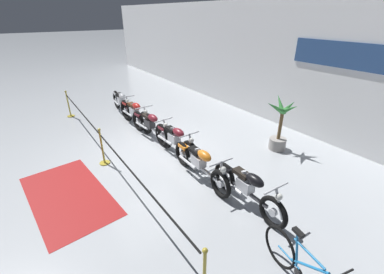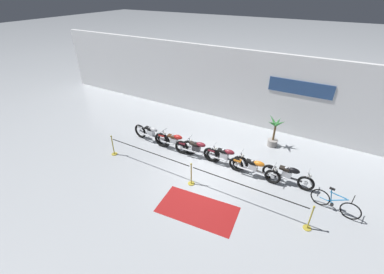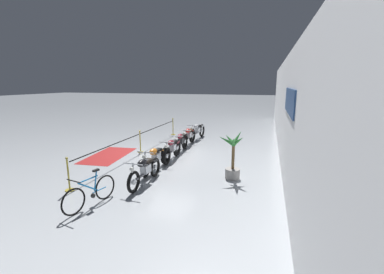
{
  "view_description": "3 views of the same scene",
  "coord_description": "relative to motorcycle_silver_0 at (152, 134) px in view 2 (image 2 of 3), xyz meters",
  "views": [
    {
      "loc": [
        6.32,
        -2.66,
        3.75
      ],
      "look_at": [
        1.06,
        0.96,
        0.64
      ],
      "focal_mm": 24.0,
      "sensor_mm": 36.0,
      "label": 1
    },
    {
      "loc": [
        4.04,
        -8.27,
        7.16
      ],
      "look_at": [
        -1.27,
        1.01,
        0.74
      ],
      "focal_mm": 24.0,
      "sensor_mm": 36.0,
      "label": 2
    },
    {
      "loc": [
        10.44,
        4.4,
        3.2
      ],
      "look_at": [
        -0.13,
        1.27,
        0.86
      ],
      "focal_mm": 24.0,
      "sensor_mm": 36.0,
      "label": 3
    }
  ],
  "objects": [
    {
      "name": "stanchion_far_left",
      "position": [
        2.16,
        -1.82,
        0.24
      ],
      "size": [
        8.92,
        0.28,
        1.05
      ],
      "color": "gold",
      "rests_on": "ground"
    },
    {
      "name": "stanchion_mid_left",
      "position": [
        3.41,
        -1.82,
        -0.12
      ],
      "size": [
        0.28,
        0.28,
        1.05
      ],
      "color": "gold",
      "rests_on": "ground"
    },
    {
      "name": "floor_banner",
      "position": [
        4.31,
        -2.94,
        -0.48
      ],
      "size": [
        3.01,
        1.77,
        0.01
      ],
      "primitive_type": "cube",
      "rotation": [
        0.0,
        0.0,
        0.1
      ],
      "color": "maroon",
      "rests_on": "ground"
    },
    {
      "name": "potted_palm_left_of_row",
      "position": [
        5.53,
        2.76,
        0.21
      ],
      "size": [
        0.92,
        0.88,
        1.66
      ],
      "color": "gray",
      "rests_on": "ground"
    },
    {
      "name": "motorcycle_silver_0",
      "position": [
        0.0,
        0.0,
        0.0
      ],
      "size": [
        2.39,
        0.62,
        0.96
      ],
      "color": "black",
      "rests_on": "ground"
    },
    {
      "name": "motorcycle_orange_4",
      "position": [
        5.49,
        -0.1,
        -0.02
      ],
      "size": [
        2.29,
        0.62,
        0.91
      ],
      "color": "black",
      "rests_on": "ground"
    },
    {
      "name": "bicycle",
      "position": [
        8.63,
        -0.53,
        -0.11
      ],
      "size": [
        1.68,
        0.52,
        0.95
      ],
      "color": "black",
      "rests_on": "ground"
    },
    {
      "name": "ground_plane",
      "position": [
        3.44,
        -0.6,
        -0.48
      ],
      "size": [
        120.0,
        120.0,
        0.0
      ],
      "primitive_type": "plane",
      "color": "#B2B7BC"
    },
    {
      "name": "motorcycle_red_1",
      "position": [
        1.48,
        -0.05,
        -0.0
      ],
      "size": [
        2.37,
        0.62,
        0.97
      ],
      "color": "black",
      "rests_on": "ground"
    },
    {
      "name": "stanchion_mid_right",
      "position": [
        7.95,
        -1.82,
        -0.12
      ],
      "size": [
        0.28,
        0.28,
        1.05
      ],
      "color": "gold",
      "rests_on": "ground"
    },
    {
      "name": "motorcycle_maroon_2",
      "position": [
        2.73,
        -0.05,
        -0.02
      ],
      "size": [
        2.36,
        0.62,
        0.93
      ],
      "color": "black",
      "rests_on": "ground"
    },
    {
      "name": "back_wall",
      "position": [
        3.44,
        4.52,
        1.62
      ],
      "size": [
        28.0,
        0.29,
        4.2
      ],
      "color": "white",
      "rests_on": "ground"
    },
    {
      "name": "motorcycle_black_5",
      "position": [
        6.83,
        0.14,
        -0.02
      ],
      "size": [
        2.11,
        0.62,
        0.91
      ],
      "color": "black",
      "rests_on": "ground"
    },
    {
      "name": "motorcycle_maroon_3",
      "position": [
        4.11,
        0.04,
        -0.02
      ],
      "size": [
        2.15,
        0.62,
        0.94
      ],
      "color": "black",
      "rests_on": "ground"
    }
  ]
}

